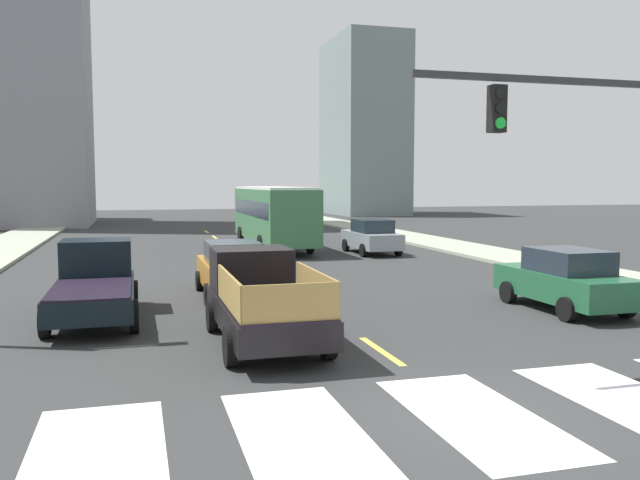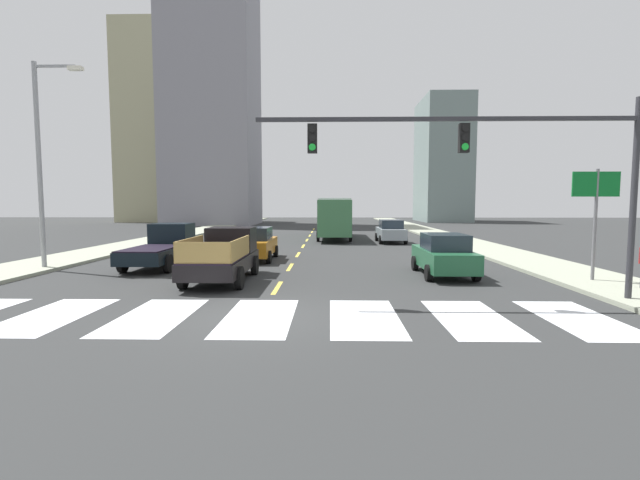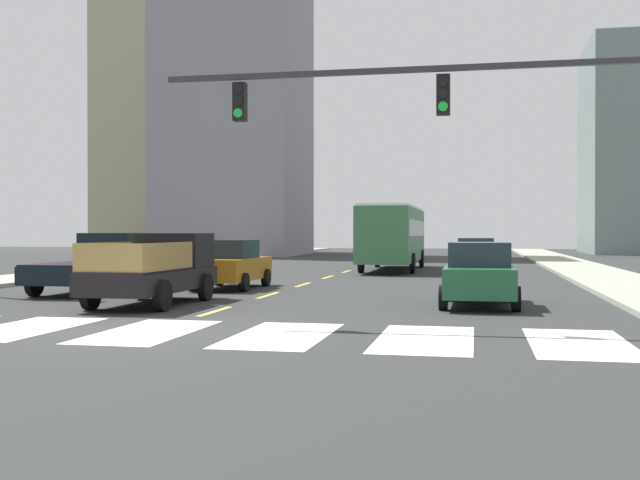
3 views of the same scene
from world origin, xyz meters
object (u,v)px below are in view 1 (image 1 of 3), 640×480
Objects in this scene: pickup_dark at (95,283)px; sedan_far at (565,280)px; sedan_mid at (371,236)px; sedan_near_left at (233,269)px; pickup_stakebed at (261,299)px; city_bus at (273,212)px.

pickup_dark is 1.18× the size of sedan_far.
sedan_mid is at bearing 88.22° from sedan_far.
sedan_near_left is (3.95, 2.30, -0.06)m from pickup_dark.
pickup_dark is 1.18× the size of sedan_near_left.
sedan_near_left is (0.20, 5.84, -0.08)m from pickup_stakebed.
sedan_far is at bearing 6.55° from pickup_stakebed.
pickup_stakebed is 20.51m from city_bus.
sedan_near_left is at bearing -127.26° from sedan_mid.
sedan_far is 9.80m from sedan_near_left.
pickup_stakebed reaches higher than sedan_far.
city_bus is 2.45× the size of sedan_far.
city_bus reaches higher than sedan_mid.
sedan_mid is 1.00× the size of sedan_near_left.
pickup_dark is 18.41m from city_bus.
sedan_far is 1.00× the size of sedan_near_left.
sedan_far is (12.50, -2.47, -0.06)m from pickup_dark.
city_bus is 2.45× the size of sedan_mid.
pickup_dark is 4.57m from sedan_near_left.
pickup_stakebed is 0.48× the size of city_bus.
pickup_stakebed is at bearing -175.16° from sedan_far.
city_bus reaches higher than pickup_stakebed.
pickup_stakebed is 1.18× the size of sedan_near_left.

